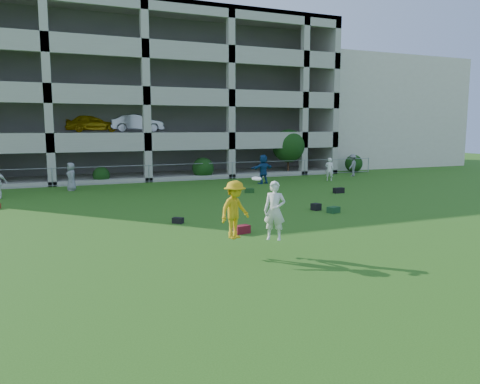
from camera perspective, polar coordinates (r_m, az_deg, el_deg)
name	(u,v)px	position (r m, az deg, el deg)	size (l,w,h in m)	color
ground	(287,251)	(14.07, 5.76, -7.15)	(100.00, 100.00, 0.00)	#235114
stucco_building	(353,114)	(49.68, 13.61, 9.22)	(16.00, 14.00, 10.00)	beige
bystander_c	(71,177)	(28.77, -19.88, 1.77)	(0.79, 0.52, 1.63)	gray
bystander_d	(263,169)	(30.49, 2.85, 2.81)	(1.77, 0.56, 1.90)	navy
bystander_e	(329,169)	(32.72, 10.84, 2.74)	(0.58, 0.38, 1.58)	white
bystander_f	(353,165)	(36.21, 13.57, 3.20)	(1.07, 0.61, 1.65)	slate
bag_red_a	(242,229)	(16.21, 0.23, -4.58)	(0.55, 0.30, 0.28)	maroon
bag_black_b	(178,220)	(18.07, -7.58, -3.45)	(0.40, 0.25, 0.22)	black
bag_green_c	(333,210)	(20.48, 11.32, -2.14)	(0.50, 0.35, 0.26)	#153A1D
crate_d	(316,207)	(20.99, 9.25, -1.79)	(0.35, 0.35, 0.30)	black
bag_black_e	(339,190)	(26.70, 11.93, 0.19)	(0.60, 0.30, 0.30)	black
bag_green_g	(249,191)	(26.25, 1.15, 0.18)	(0.50, 0.30, 0.25)	#173814
frisbee_contest	(246,210)	(13.17, 0.76, -2.20)	(2.05, 1.20, 1.80)	gold
parking_garage	(124,98)	(40.19, -13.93, 11.03)	(30.00, 14.00, 12.00)	#9E998C
fence	(149,173)	(31.72, -11.04, 2.25)	(36.06, 0.06, 1.20)	gray
shrub_row	(210,157)	(33.57, -3.64, 4.22)	(34.38, 2.52, 3.50)	#163D11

